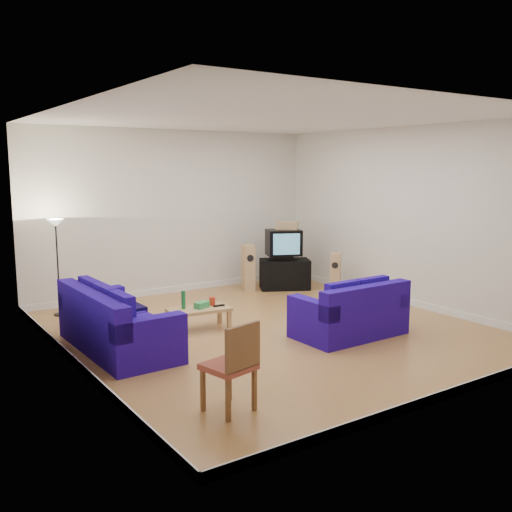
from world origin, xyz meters
TOP-DOWN VIEW (x-y plane):
  - room at (0.00, 0.00)m, footprint 6.01×6.51m
  - sofa_three_seat at (-2.34, 0.40)m, footprint 1.01×2.24m
  - sofa_loveseat at (0.80, -0.94)m, footprint 1.64×0.93m
  - coffee_table at (-0.91, 0.61)m, footprint 0.99×0.58m
  - bottle at (-1.12, 0.72)m, footprint 0.09×0.09m
  - tissue_box at (-0.87, 0.60)m, footprint 0.26×0.19m
  - red_canister at (-0.65, 0.66)m, footprint 0.11×0.11m
  - remote at (-0.60, 0.54)m, footprint 0.18×0.06m
  - tv_stand at (1.98, 2.27)m, footprint 1.14×0.96m
  - av_receiver at (1.94, 2.28)m, footprint 0.52×0.51m
  - television at (1.93, 2.26)m, footprint 0.82×0.72m
  - centre_speaker at (2.03, 2.28)m, footprint 0.43×0.45m
  - speaker_left at (1.25, 2.54)m, footprint 0.29×0.33m
  - speaker_right at (2.45, 1.26)m, footprint 0.31×0.31m
  - floor_lamp at (-2.45, 2.70)m, footprint 0.28×0.28m
  - dining_chair at (-2.05, -2.23)m, footprint 0.54×0.54m

SIDE VIEW (x-z plane):
  - coffee_table at x=-0.91m, z-range 0.12..0.46m
  - tv_stand at x=1.98m, z-range 0.00..0.61m
  - sofa_loveseat at x=0.80m, z-range -0.10..0.72m
  - sofa_three_seat at x=-2.34m, z-range -0.11..0.75m
  - remote at x=-0.60m, z-range 0.34..0.37m
  - tissue_box at x=-0.87m, z-range 0.34..0.44m
  - red_canister at x=-0.65m, z-range 0.34..0.48m
  - speaker_right at x=2.45m, z-range 0.00..0.83m
  - speaker_left at x=1.25m, z-range 0.00..0.94m
  - bottle at x=-1.12m, z-range 0.34..0.62m
  - dining_chair at x=-2.05m, z-range 0.06..1.01m
  - av_receiver at x=1.94m, z-range 0.61..0.70m
  - television at x=1.93m, z-range 0.70..1.23m
  - centre_speaker at x=2.03m, z-range 1.23..1.38m
  - floor_lamp at x=-2.45m, z-range 0.53..2.17m
  - room at x=0.00m, z-range -0.06..3.15m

